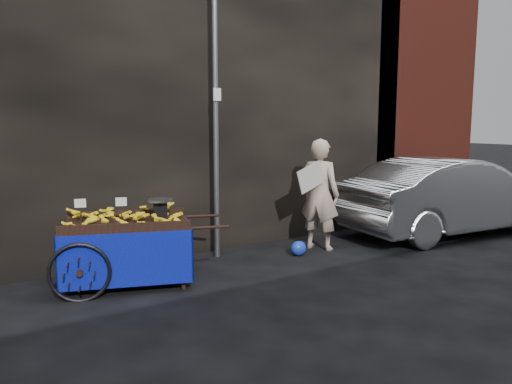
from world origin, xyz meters
TOP-DOWN VIEW (x-y plane):
  - ground at (0.00, 0.00)m, footprint 80.00×80.00m
  - building_wall at (0.39, 2.60)m, footprint 13.50×2.00m
  - street_pole at (0.30, 1.30)m, footprint 0.12×0.10m
  - banana_cart at (-1.30, 0.82)m, footprint 2.27×1.58m
  - vendor at (1.88, 0.81)m, footprint 0.92×0.76m
  - plastic_bag at (1.35, 0.66)m, footprint 0.25×0.20m
  - parked_car at (4.57, 0.31)m, footprint 4.34×1.97m

SIDE VIEW (x-z plane):
  - ground at x=0.00m, z-range 0.00..0.00m
  - plastic_bag at x=1.35m, z-range 0.00..0.23m
  - parked_car at x=4.57m, z-range 0.00..1.38m
  - banana_cart at x=-1.30m, z-range 0.13..1.27m
  - vendor at x=1.88m, z-range 0.00..1.76m
  - street_pole at x=0.30m, z-range 0.01..4.01m
  - building_wall at x=0.39m, z-range 0.00..5.00m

